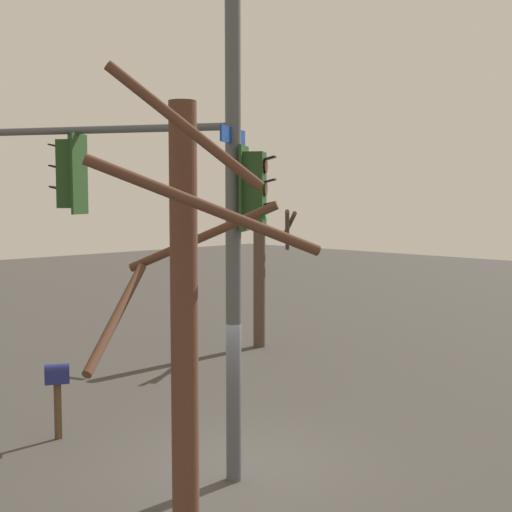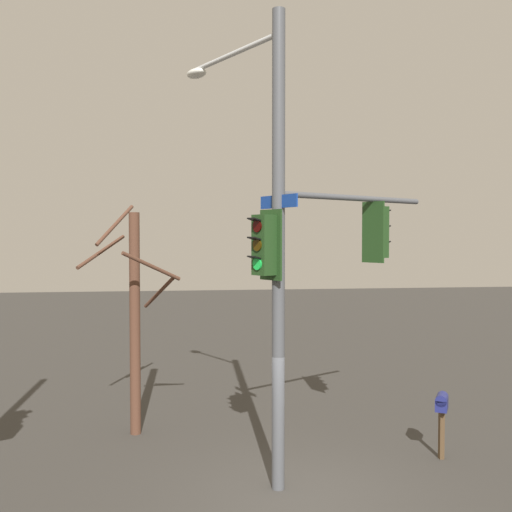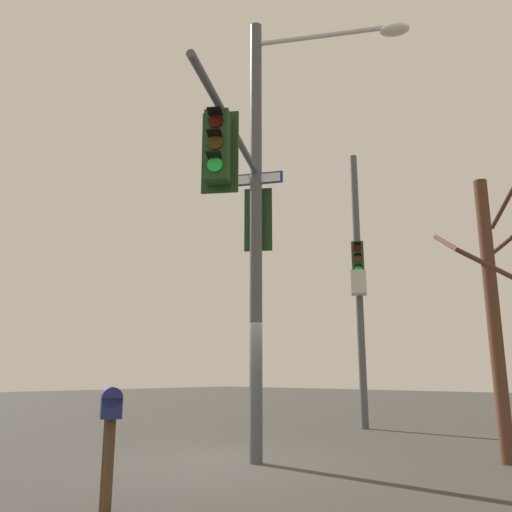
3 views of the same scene
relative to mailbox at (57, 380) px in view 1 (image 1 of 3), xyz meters
name	(u,v)px [view 1 (image 1 of 3)]	position (x,y,z in m)	size (l,w,h in m)	color
ground_plane	(239,467)	(1.39, -3.38, -1.11)	(80.00, 80.00, 0.00)	#383531
main_signal_pole_assembly	(198,168)	(0.57, -3.33, 3.79)	(3.33, 5.31, 8.90)	#4C4F54
mailbox	(57,380)	(0.00, 0.00, 0.00)	(0.50, 0.43, 1.41)	#4C3823
bare_tree_behind_pole	(261,264)	(8.43, 2.97, 1.37)	(2.25, 2.25, 5.10)	#4E3B32
bare_tree_across_street	(184,372)	(-2.42, -6.61, 1.76)	(2.39, 2.39, 5.53)	#533325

